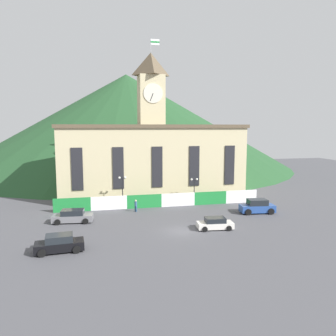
# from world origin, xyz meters

# --- Properties ---
(ground_plane) EXTENTS (160.00, 160.00, 0.00)m
(ground_plane) POSITION_xyz_m (0.00, 0.00, 0.00)
(ground_plane) COLOR #4C4C51
(civic_building) EXTENTS (33.31, 12.29, 28.41)m
(civic_building) POSITION_xyz_m (0.00, 22.12, 7.31)
(civic_building) COLOR beige
(civic_building) RESTS_ON ground
(banner_fence) EXTENTS (33.17, 0.12, 2.14)m
(banner_fence) POSITION_xyz_m (-0.00, 12.61, 1.07)
(banner_fence) COLOR #1E8438
(banner_fence) RESTS_ON ground
(hillside_backdrop) EXTENTS (103.36, 103.36, 29.41)m
(hillside_backdrop) POSITION_xyz_m (0.00, 70.01, 14.70)
(hillside_backdrop) COLOR #234C28
(hillside_backdrop) RESTS_ON ground
(street_lamp_far_left) EXTENTS (1.26, 0.36, 5.00)m
(street_lamp_far_left) POSITION_xyz_m (-6.10, 13.73, 3.63)
(street_lamp_far_left) COLOR black
(street_lamp_far_left) RESTS_ON ground
(street_lamp_left) EXTENTS (1.26, 0.36, 4.30)m
(street_lamp_left) POSITION_xyz_m (5.81, 13.73, 3.18)
(street_lamp_left) COLOR black
(street_lamp_left) RESTS_ON ground
(car_blue_van) EXTENTS (5.29, 2.84, 2.10)m
(car_blue_van) POSITION_xyz_m (13.24, 5.89, 0.96)
(car_blue_van) COLOR #284C99
(car_blue_van) RESTS_ON ground
(car_gray_pickup) EXTENTS (5.47, 2.78, 1.75)m
(car_gray_pickup) POSITION_xyz_m (-13.36, 6.90, 0.81)
(car_gray_pickup) COLOR slate
(car_gray_pickup) RESTS_ON ground
(car_white_taxi) EXTENTS (4.65, 2.47, 1.50)m
(car_white_taxi) POSITION_xyz_m (4.36, -0.03, 0.69)
(car_white_taxi) COLOR white
(car_white_taxi) RESTS_ON ground
(car_black_suv) EXTENTS (5.05, 2.69, 1.80)m
(car_black_suv) POSITION_xyz_m (-14.01, -3.63, 0.83)
(car_black_suv) COLOR black
(car_black_suv) RESTS_ON ground
(pedestrian) EXTENTS (0.56, 0.56, 1.84)m
(pedestrian) POSITION_xyz_m (-4.38, 10.61, 1.00)
(pedestrian) COLOR #33567A
(pedestrian) RESTS_ON ground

